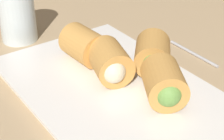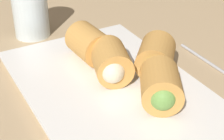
{
  "view_description": "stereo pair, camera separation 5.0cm",
  "coord_description": "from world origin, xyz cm",
  "views": [
    {
      "loc": [
        -35.41,
        25.19,
        32.39
      ],
      "look_at": [
        0.36,
        -0.48,
        5.57
      ],
      "focal_mm": 60.0,
      "sensor_mm": 36.0,
      "label": 1
    },
    {
      "loc": [
        -38.11,
        20.93,
        32.39
      ],
      "look_at": [
        0.36,
        -0.48,
        5.57
      ],
      "focal_mm": 60.0,
      "sensor_mm": 36.0,
      "label": 2
    }
  ],
  "objects": [
    {
      "name": "table_surface",
      "position": [
        0.0,
        0.0,
        1.0
      ],
      "size": [
        180.0,
        140.0,
        2.0
      ],
      "color": "tan",
      "rests_on": "ground"
    },
    {
      "name": "serving_plate",
      "position": [
        0.36,
        -0.48,
        2.76
      ],
      "size": [
        33.95,
        22.83,
        1.5
      ],
      "color": "white",
      "rests_on": "table_surface"
    },
    {
      "name": "roll_front_left",
      "position": [
        7.59,
        -0.85,
        6.09
      ],
      "size": [
        7.57,
        5.57,
        5.19
      ],
      "color": "#D19347",
      "rests_on": "serving_plate"
    },
    {
      "name": "roll_front_right",
      "position": [
        -7.08,
        -3.41,
        6.09
      ],
      "size": [
        8.25,
        7.79,
        5.19
      ],
      "color": "#D19347",
      "rests_on": "serving_plate"
    },
    {
      "name": "roll_back_left",
      "position": [
        1.27,
        -0.98,
        6.09
      ],
      "size": [
        7.93,
        6.87,
        5.19
      ],
      "color": "#D19347",
      "rests_on": "serving_plate"
    },
    {
      "name": "roll_back_right",
      "position": [
        -0.8,
        -7.22,
        6.09
      ],
      "size": [
        8.31,
        8.22,
        5.19
      ],
      "color": "#D19347",
      "rests_on": "serving_plate"
    },
    {
      "name": "drinking_glass",
      "position": [
        23.53,
        3.3,
        7.0
      ],
      "size": [
        6.33,
        6.33,
        9.99
      ],
      "color": "silver",
      "rests_on": "table_surface"
    }
  ]
}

